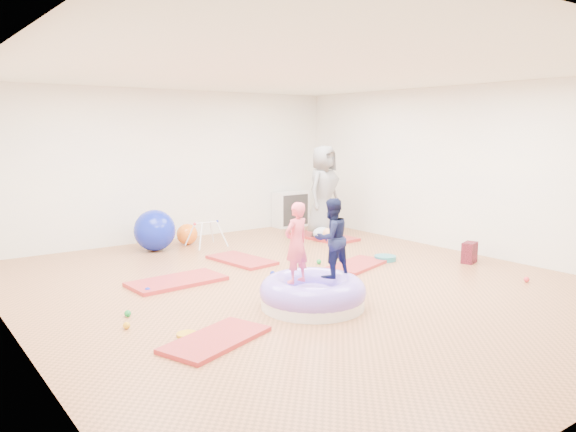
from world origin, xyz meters
TOP-DOWN VIEW (x-y plane):
  - room at (0.00, 0.00)m, footprint 7.01×8.01m
  - gym_mat_front_left at (-1.93, -1.13)m, footprint 1.24×0.90m
  - gym_mat_mid_left at (-1.31, 1.06)m, footprint 1.32×0.72m
  - gym_mat_center_back at (0.06, 1.63)m, footprint 0.72×1.22m
  - gym_mat_right at (1.33, 0.32)m, footprint 1.20×0.84m
  - gym_mat_rear_right at (2.36, 2.34)m, footprint 0.73×1.34m
  - inflatable_cushion at (-0.47, -0.83)m, footprint 1.25×1.25m
  - child_pink at (-0.66, -0.76)m, footprint 0.38×0.28m
  - child_navy at (-0.18, -0.82)m, footprint 0.47×0.37m
  - adult_caregiver at (2.36, 2.37)m, footprint 0.97×0.77m
  - infant at (2.13, 2.10)m, footprint 0.37×0.38m
  - ball_pit_balls at (-0.54, 0.06)m, footprint 5.15×2.65m
  - exercise_ball_blue at (-0.71, 3.21)m, footprint 0.71×0.71m
  - exercise_ball_orange at (-0.03, 3.35)m, footprint 0.38×0.38m
  - infant_play_gym at (0.13, 2.93)m, footprint 0.60×0.57m
  - cube_shelf at (2.64, 3.79)m, footprint 0.76×0.37m
  - balance_disc at (1.95, 0.34)m, footprint 0.35×0.35m
  - backpack at (2.90, -0.55)m, footprint 0.32×0.25m
  - yellow_toy at (-2.09, -0.82)m, footprint 0.21×0.21m

SIDE VIEW (x-z plane):
  - yellow_toy at x=-2.09m, z-range 0.00..0.03m
  - gym_mat_right at x=1.33m, z-range 0.00..0.05m
  - gym_mat_front_left at x=-1.93m, z-range 0.00..0.05m
  - gym_mat_center_back at x=0.06m, z-range 0.00..0.05m
  - gym_mat_mid_left at x=-1.31m, z-range 0.00..0.05m
  - gym_mat_rear_right at x=2.36m, z-range 0.00..0.05m
  - ball_pit_balls at x=-0.54m, z-range 0.00..0.08m
  - balance_disc at x=1.95m, z-range 0.00..0.08m
  - inflatable_cushion at x=-0.47m, z-range -0.04..0.35m
  - backpack at x=2.90m, z-range 0.00..0.33m
  - infant at x=2.13m, z-range 0.06..0.28m
  - exercise_ball_orange at x=-0.03m, z-range 0.00..0.38m
  - infant_play_gym at x=0.13m, z-range 0.08..0.53m
  - exercise_ball_blue at x=-0.71m, z-range 0.00..0.71m
  - cube_shelf at x=2.64m, z-range 0.00..0.76m
  - child_pink at x=-0.66m, z-range 0.36..1.30m
  - child_navy at x=-0.18m, z-range 0.36..1.32m
  - adult_caregiver at x=2.36m, z-range 0.05..1.77m
  - room at x=0.00m, z-range 0.00..2.80m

